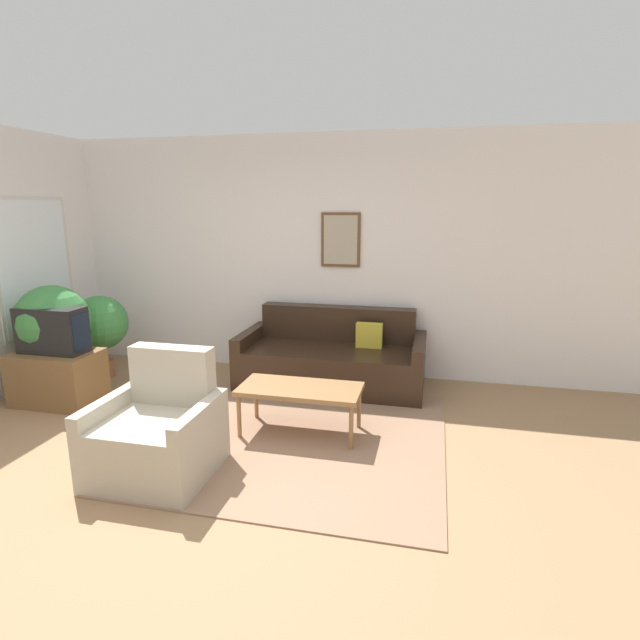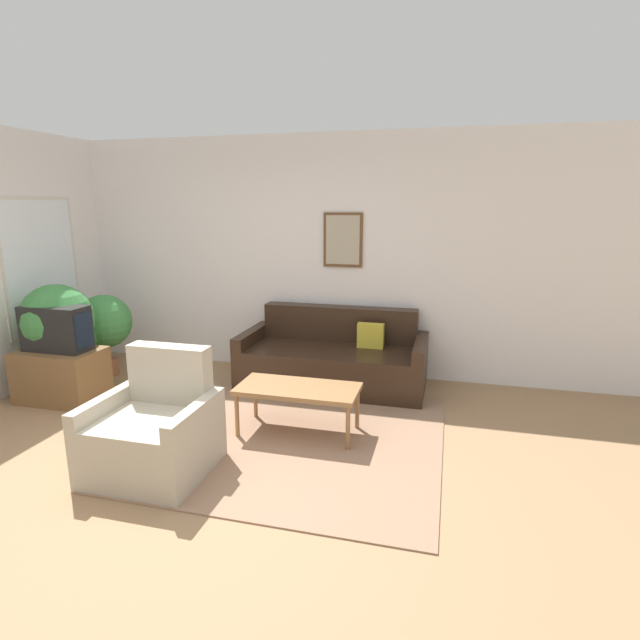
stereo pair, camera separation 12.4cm
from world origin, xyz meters
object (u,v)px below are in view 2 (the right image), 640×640
tv (56,328)px  armchair (155,433)px  potted_plant_tall (57,322)px  coffee_table (298,391)px  couch (334,359)px

tv → armchair: bearing=-30.2°
armchair → potted_plant_tall: size_ratio=0.78×
tv → potted_plant_tall: bearing=129.1°
coffee_table → armchair: armchair is taller
coffee_table → armchair: bearing=-134.4°
coffee_table → potted_plant_tall: bearing=173.4°
tv → potted_plant_tall: size_ratio=0.57×
couch → potted_plant_tall: potted_plant_tall is taller
potted_plant_tall → couch: bearing=19.2°
couch → armchair: (-0.86, -2.11, 0.01)m
tv → armchair: (1.68, -0.98, -0.45)m
coffee_table → tv: tv is taller
armchair → potted_plant_tall: potted_plant_tall is taller
armchair → potted_plant_tall: (-1.84, 1.17, 0.46)m
armchair → couch: bearing=68.4°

